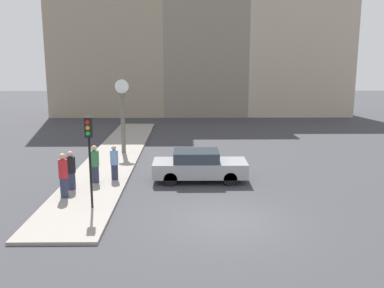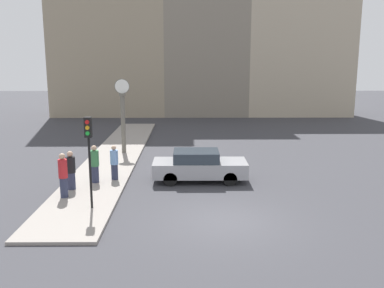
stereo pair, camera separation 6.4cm
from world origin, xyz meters
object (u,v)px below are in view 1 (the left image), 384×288
pedestrian_green_hoodie (95,164)px  pedestrian_black_jacket (71,171)px  pedestrian_blue_stripe (114,163)px  street_clock (123,115)px  sedan_car (199,166)px  traffic_light_near (89,143)px  pedestrian_red_top (63,175)px

pedestrian_green_hoodie → pedestrian_black_jacket: bearing=-127.6°
pedestrian_blue_stripe → pedestrian_black_jacket: bearing=-136.7°
street_clock → pedestrian_green_hoodie: size_ratio=2.55×
sedan_car → street_clock: street_clock is taller
traffic_light_near → pedestrian_red_top: (-1.41, 1.28, -1.59)m
pedestrian_blue_stripe → traffic_light_near: bearing=-93.3°
sedan_car → pedestrian_blue_stripe: (-3.98, -0.12, 0.19)m
pedestrian_red_top → pedestrian_blue_stripe: (1.64, 2.61, -0.12)m
traffic_light_near → pedestrian_green_hoodie: traffic_light_near is taller
pedestrian_red_top → pedestrian_black_jacket: (0.02, 1.08, -0.09)m
pedestrian_green_hoodie → pedestrian_black_jacket: 1.33m
pedestrian_red_top → pedestrian_green_hoodie: bearing=68.9°
pedestrian_green_hoodie → pedestrian_blue_stripe: pedestrian_green_hoodie is taller
pedestrian_blue_stripe → pedestrian_black_jacket: (-1.62, -1.53, 0.04)m
sedan_car → pedestrian_blue_stripe: bearing=-178.3°
sedan_car → traffic_light_near: size_ratio=1.26×
sedan_car → street_clock: bearing=127.8°
traffic_light_near → pedestrian_red_top: 2.48m
street_clock → pedestrian_blue_stripe: street_clock is taller
sedan_car → pedestrian_green_hoodie: bearing=-173.0°
pedestrian_green_hoodie → pedestrian_blue_stripe: 0.94m
sedan_car → pedestrian_green_hoodie: (-4.79, -0.59, 0.24)m
pedestrian_blue_stripe → pedestrian_black_jacket: 2.23m
pedestrian_red_top → pedestrian_blue_stripe: size_ratio=1.14×
traffic_light_near → pedestrian_blue_stripe: (0.22, 3.89, -1.71)m
pedestrian_red_top → pedestrian_black_jacket: 1.09m
pedestrian_green_hoodie → pedestrian_red_top: pedestrian_red_top is taller
traffic_light_near → pedestrian_black_jacket: size_ratio=2.06×
traffic_light_near → pedestrian_blue_stripe: size_ratio=2.15×
traffic_light_near → street_clock: size_ratio=0.79×
pedestrian_green_hoodie → pedestrian_red_top: size_ratio=0.94×
street_clock → pedestrian_red_top: 8.59m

